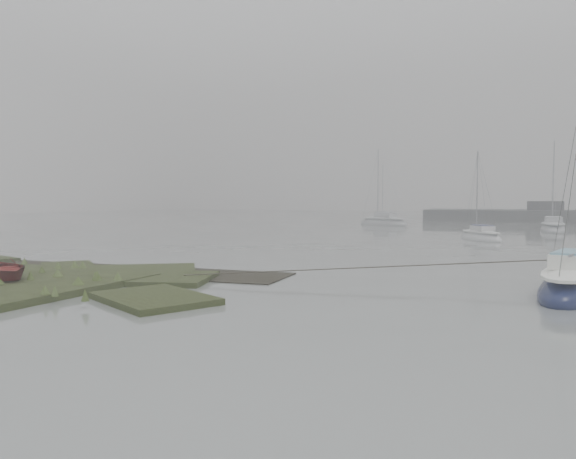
# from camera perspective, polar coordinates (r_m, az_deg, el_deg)

# --- Properties ---
(ground) EXTENTS (160.00, 160.00, 0.00)m
(ground) POSITION_cam_1_polar(r_m,az_deg,el_deg) (44.52, 11.30, -0.58)
(ground) COLOR slate
(ground) RESTS_ON ground
(sailboat_white) EXTENTS (4.01, 4.79, 6.71)m
(sailboat_white) POSITION_cam_1_polar(r_m,az_deg,el_deg) (41.21, 18.99, -0.71)
(sailboat_white) COLOR white
(sailboat_white) RESTS_ON ground
(sailboat_far_a) EXTENTS (6.44, 4.48, 8.71)m
(sailboat_far_a) POSITION_cam_1_polar(r_m,az_deg,el_deg) (60.48, 9.67, 0.70)
(sailboat_far_a) COLOR #ADB3B7
(sailboat_far_a) RESTS_ON ground
(sailboat_far_b) EXTENTS (2.41, 6.13, 8.46)m
(sailboat_far_b) POSITION_cam_1_polar(r_m,az_deg,el_deg) (53.37, 25.31, 0.08)
(sailboat_far_b) COLOR #ABAFB5
(sailboat_far_b) RESTS_ON ground
(sailboat_far_c) EXTENTS (5.10, 4.96, 7.56)m
(sailboat_far_c) POSITION_cam_1_polar(r_m,az_deg,el_deg) (71.61, 9.86, 1.06)
(sailboat_far_c) COLOR #B7BBC1
(sailboat_far_c) RESTS_ON ground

